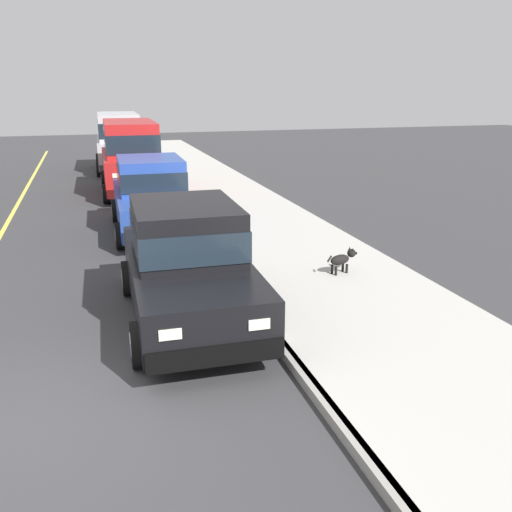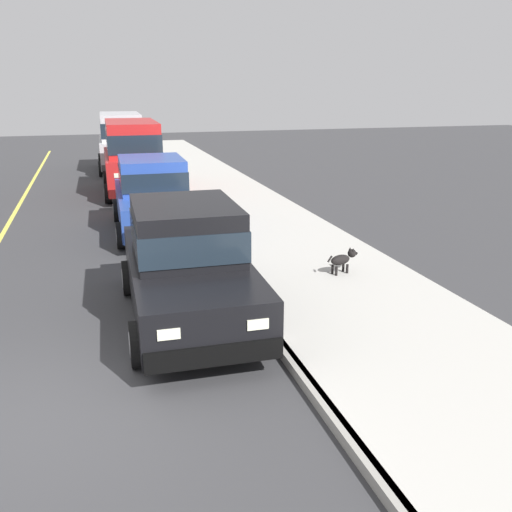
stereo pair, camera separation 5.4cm
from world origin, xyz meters
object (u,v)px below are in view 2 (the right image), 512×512
(car_silver_van, at_px, (121,139))
(dog_black, at_px, (343,259))
(car_black_sedan, at_px, (187,261))
(car_blue_sedan, at_px, (153,194))
(car_red_van, at_px, (133,154))

(car_silver_van, height_order, dog_black, car_silver_van)
(car_black_sedan, xyz_separation_m, dog_black, (3.23, 1.01, -0.55))
(car_black_sedan, xyz_separation_m, car_blue_sedan, (0.10, 5.89, 0.00))
(car_black_sedan, bearing_deg, car_blue_sedan, 89.07)
(car_black_sedan, bearing_deg, dog_black, 17.41)
(car_silver_van, distance_m, dog_black, 16.56)
(car_silver_van, xyz_separation_m, dog_black, (3.29, -16.20, -0.97))
(car_silver_van, bearing_deg, dog_black, -78.54)
(car_blue_sedan, relative_size, car_silver_van, 0.94)
(car_blue_sedan, distance_m, car_silver_van, 11.34)
(car_blue_sedan, relative_size, dog_black, 6.24)
(dog_black, bearing_deg, car_silver_van, 101.46)
(car_black_sedan, bearing_deg, car_red_van, 89.90)
(car_blue_sedan, relative_size, car_red_van, 0.94)
(car_black_sedan, height_order, car_silver_van, car_silver_van)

